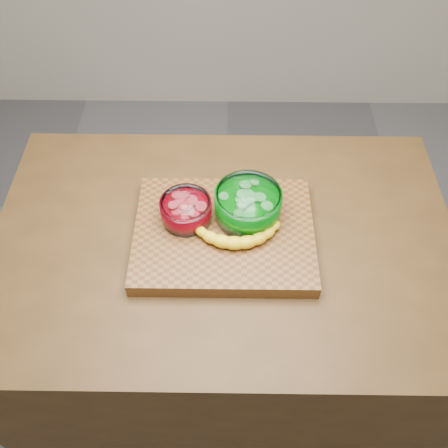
{
  "coord_description": "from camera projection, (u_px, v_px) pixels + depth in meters",
  "views": [
    {
      "loc": [
        0.01,
        -0.77,
        1.92
      ],
      "look_at": [
        0.0,
        0.0,
        0.96
      ],
      "focal_mm": 40.0,
      "sensor_mm": 36.0,
      "label": 1
    }
  ],
  "objects": [
    {
      "name": "banana",
      "position": [
        235.0,
        234.0,
        1.22
      ],
      "size": [
        0.26,
        0.12,
        0.04
      ],
      "primitive_type": null,
      "color": "yellow",
      "rests_on": "cutting_board"
    },
    {
      "name": "bowl_red",
      "position": [
        186.0,
        210.0,
        1.25
      ],
      "size": [
        0.13,
        0.13,
        0.06
      ],
      "color": "white",
      "rests_on": "cutting_board"
    },
    {
      "name": "cutting_board",
      "position": [
        224.0,
        234.0,
        1.26
      ],
      "size": [
        0.45,
        0.35,
        0.04
      ],
      "primitive_type": "cube",
      "color": "brown",
      "rests_on": "counter"
    },
    {
      "name": "bowl_green",
      "position": [
        248.0,
        205.0,
        1.25
      ],
      "size": [
        0.17,
        0.17,
        0.08
      ],
      "color": "white",
      "rests_on": "cutting_board"
    },
    {
      "name": "counter",
      "position": [
        224.0,
        322.0,
        1.63
      ],
      "size": [
        1.2,
        0.8,
        0.9
      ],
      "primitive_type": "cube",
      "color": "#492F15",
      "rests_on": "ground"
    },
    {
      "name": "ground",
      "position": [
        224.0,
        376.0,
        1.98
      ],
      "size": [
        3.5,
        3.5,
        0.0
      ],
      "primitive_type": "plane",
      "color": "slate",
      "rests_on": "ground"
    }
  ]
}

